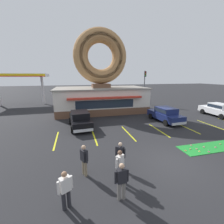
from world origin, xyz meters
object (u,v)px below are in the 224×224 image
Objects in this scene: car_black at (80,119)px; car_white at (218,109)px; pedestrian_blue_sweater_man at (120,155)px; pedestrian_beanie_man at (84,159)px; golf_ball at (208,150)px; traffic_light_pole at (145,83)px; trash_bin at (141,110)px; pedestrian_hooded_kid at (120,165)px; pedestrian_leather_jacket_man at (65,189)px; car_navy at (165,114)px; pedestrian_clipboard_woman at (122,180)px.

car_white is at bearing 0.28° from car_black.
car_black is at bearing 103.02° from pedestrian_blue_sweater_man.
golf_ball is at bearing 3.49° from pedestrian_beanie_man.
traffic_light_pole reaches higher than car_white.
car_black is 4.80× the size of trash_bin.
pedestrian_hooded_kid is 1.06× the size of pedestrian_leather_jacket_man.
car_white is 9.41m from trash_bin.
pedestrian_leather_jacket_man is at bearing -138.33° from car_navy.
trash_bin is (-8.65, 3.70, -0.37)m from car_white.
pedestrian_hooded_kid is 1.69× the size of trash_bin.
golf_ball is 10.73m from car_black.
pedestrian_hooded_kid is at bearing -32.13° from pedestrian_beanie_man.
car_black is 16.89m from car_white.
golf_ball is 0.03× the size of pedestrian_hooded_kid.
car_black is 2.83× the size of pedestrian_hooded_kid.
car_white is 4.70× the size of trash_bin.
car_white is at bearing 24.00° from pedestrian_beanie_man.
pedestrian_blue_sweater_man is (-6.36, -0.52, 0.81)m from golf_ball.
pedestrian_beanie_man is (-17.02, -7.58, 0.03)m from car_white.
golf_ball is at bearing -101.66° from traffic_light_pole.
pedestrian_leather_jacket_man is at bearing -95.74° from car_black.
trash_bin is (8.24, 3.78, -0.37)m from car_black.
trash_bin is at bearing 101.91° from car_navy.
pedestrian_clipboard_woman reaches higher than car_navy.
car_white is 2.81× the size of pedestrian_beanie_man.
car_navy reaches higher than trash_bin.
pedestrian_clipboard_woman is (-15.69, -9.50, 0.02)m from car_white.
pedestrian_blue_sweater_man is 13.04m from trash_bin.
golf_ball is 6.76m from car_navy.
car_navy is 2.86× the size of pedestrian_beanie_man.
car_navy is at bearing 37.65° from pedestrian_beanie_man.
pedestrian_leather_jacket_man is at bearing -145.97° from pedestrian_blue_sweater_man.
pedestrian_leather_jacket_man is (-2.67, -1.81, -0.01)m from pedestrian_blue_sweater_man.
traffic_light_pole reaches higher than golf_ball.
car_white is (7.77, 0.44, 0.00)m from car_navy.
car_black is 3.00× the size of pedestrian_leather_jacket_man.
pedestrian_beanie_man is (-9.25, -7.13, 0.03)m from car_navy.
pedestrian_clipboard_woman is (-0.54, -1.91, 0.03)m from pedestrian_blue_sweater_man.
car_white is at bearing 28.93° from pedestrian_hooded_kid.
pedestrian_beanie_man reaches higher than car_black.
pedestrian_blue_sweater_man is at bearing -119.96° from trash_bin.
car_white is 2.77× the size of pedestrian_hooded_kid.
traffic_light_pole reaches higher than trash_bin.
pedestrian_blue_sweater_man is at bearing -0.40° from pedestrian_beanie_man.
car_black is 1.00× the size of car_navy.
traffic_light_pole reaches higher than pedestrian_beanie_man.
traffic_light_pole is at bearing 61.82° from pedestrian_clipboard_woman.
car_black is 7.50m from pedestrian_beanie_man.
pedestrian_beanie_man is (-1.33, 1.92, 0.01)m from pedestrian_clipboard_woman.
pedestrian_leather_jacket_man is 23.22m from traffic_light_pole.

